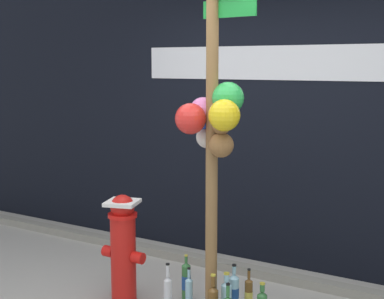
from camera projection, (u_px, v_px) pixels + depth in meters
The scene contains 9 objects.
building_wall at pixel (283, 62), 5.17m from camera, with size 10.00×0.21×3.86m.
curb_strip at pixel (258, 272), 5.06m from camera, with size 8.00×0.12×0.08m, color gray.
memorial_post at pixel (212, 104), 3.98m from camera, with size 0.59×0.50×2.74m.
fire_hydrant at pixel (123, 245), 4.50m from camera, with size 0.39×0.31×0.88m.
bottle_0 at pixel (249, 296), 4.30m from camera, with size 0.06×0.06×0.36m.
bottle_1 at pixel (189, 294), 4.31m from camera, with size 0.06×0.06×0.36m.
bottle_2 at pixel (234, 293), 4.29m from camera, with size 0.08×0.08×0.39m.
bottle_7 at pixel (168, 294), 4.26m from camera, with size 0.06×0.06×0.41m.
bottle_8 at pixel (186, 281), 4.55m from camera, with size 0.07×0.07×0.38m.
Camera 1 is at (1.96, -3.07, 1.91)m, focal length 52.17 mm.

